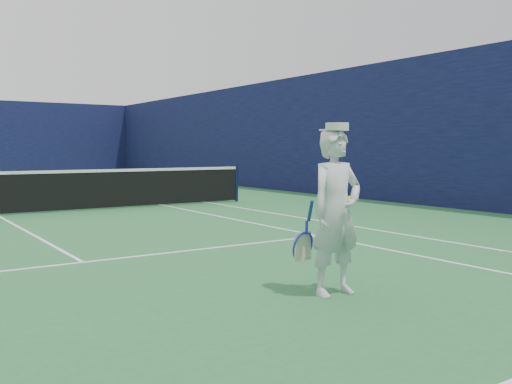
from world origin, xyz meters
The scene contains 1 object.
tennis_player centered at (1.70, -9.54, 0.87)m, with size 0.77×0.46×1.79m.
Camera 1 is at (-2.26, -13.96, 1.53)m, focal length 40.00 mm.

